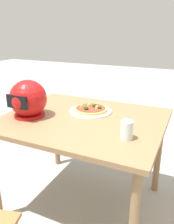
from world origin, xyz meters
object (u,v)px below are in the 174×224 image
Objects in this scene: dining_table at (83,129)px; motorcycle_helmet at (28,99)px; drinking_glass at (127,130)px; pizza at (91,109)px.

motorcycle_helmet is at bearing 20.34° from dining_table.
motorcycle_helmet is at bearing -4.94° from drinking_glass.
dining_table is 0.17m from pizza.
drinking_glass reaches higher than pizza.
motorcycle_helmet reaches higher than drinking_glass.
dining_table is at bearing -27.95° from drinking_glass.
drinking_glass is (-0.36, 0.19, 0.14)m from dining_table.
dining_table is at bearing 88.65° from pizza.
motorcycle_helmet is (0.35, 0.26, 0.10)m from pizza.
pizza is at bearing -91.35° from dining_table.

